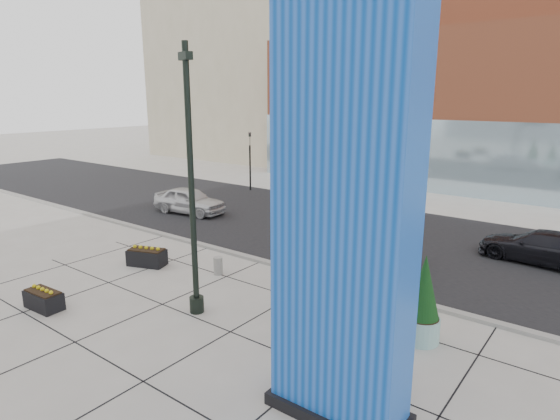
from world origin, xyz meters
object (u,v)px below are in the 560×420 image
Objects in this scene: public_art_sculpture at (336,288)px; car_white_west at (189,201)px; overhead_street_sign at (331,181)px; blue_pylon at (345,197)px; car_silver_mid at (361,241)px; lamp_post at (192,210)px; concrete_bollard at (218,266)px.

car_white_west is (-13.90, 7.23, -0.73)m from public_art_sculpture.
blue_pylon is at bearing -47.04° from overhead_street_sign.
overhead_street_sign reaches higher than car_silver_mid.
overhead_street_sign is 4.45m from car_silver_mid.
car_white_west is 11.33m from car_silver_mid.
car_white_west is at bearing 171.25° from overhead_street_sign.
overhead_street_sign is at bearing 122.61° from blue_pylon.
public_art_sculpture reaches higher than car_white_west.
lamp_post is at bearing 165.03° from blue_pylon.
overhead_street_sign is 1.05× the size of car_silver_mid.
blue_pylon is 19.00m from car_white_west.
car_white_west is at bearing 147.01° from blue_pylon.
car_silver_mid is at bearing 107.55° from overhead_street_sign.
car_white_west is 1.05× the size of car_silver_mid.
blue_pylon is 1.22× the size of lamp_post.
public_art_sculpture reaches higher than car_silver_mid.
lamp_post is at bearing -104.60° from overhead_street_sign.
concrete_bollard is 6.04m from car_silver_mid.
public_art_sculpture is at bearing -46.06° from overhead_street_sign.
blue_pylon is at bearing -146.25° from car_silver_mid.
overhead_street_sign is (-3.91, 6.05, -0.99)m from blue_pylon.
public_art_sculpture reaches higher than concrete_bollard.
car_silver_mid is at bearing -101.32° from car_white_west.
overhead_street_sign is at bearing -116.22° from car_white_west.
public_art_sculpture is at bearing -124.89° from car_white_west.
car_white_west is at bearing 138.75° from lamp_post.
concrete_bollard is at bearing -144.47° from overhead_street_sign.
public_art_sculpture is at bearing 121.46° from blue_pylon.
blue_pylon is 11.00m from car_silver_mid.
lamp_post is 4.77m from public_art_sculpture.
overhead_street_sign is 12.74m from car_white_west.
blue_pylon is 7.27m from overhead_street_sign.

